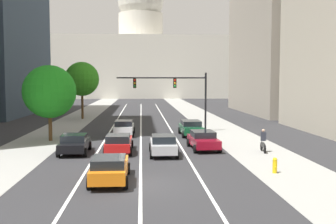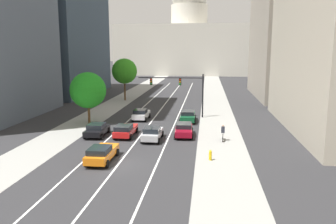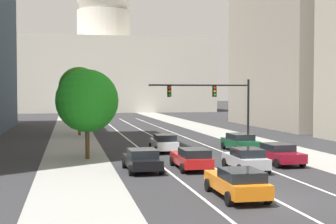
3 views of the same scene
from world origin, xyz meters
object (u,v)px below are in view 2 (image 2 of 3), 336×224
car_green (188,116)px  car_white (141,114)px  cyclist (223,133)px  car_orange (102,153)px  car_silver (152,133)px  street_tree_mid_left (88,90)px  car_red (125,130)px  fire_hydrant (210,155)px  capitol_building (189,43)px  car_crimson (184,129)px  traffic_signal_mast (181,86)px  car_black (97,129)px  street_tree_near_left (124,71)px

car_green → car_white: size_ratio=1.10×
car_green → cyclist: size_ratio=2.71×
car_orange → car_silver: 8.11m
car_silver → street_tree_mid_left: 12.62m
car_red → fire_hydrant: 11.76m
car_silver → street_tree_mid_left: bearing=51.8°
capitol_building → car_crimson: bearing=-87.2°
car_orange → car_silver: car_silver is taller
car_green → traffic_signal_mast: (-1.17, 3.15, 3.63)m
car_crimson → car_black: (-9.58, -1.09, -0.01)m
car_black → street_tree_near_left: 27.33m
car_white → capitol_building: bearing=0.0°
capitol_building → car_orange: size_ratio=11.30×
car_black → traffic_signal_mast: (8.42, 11.96, 3.67)m
car_white → fire_hydrant: car_white is taller
car_green → car_white: (-6.39, 0.47, -0.00)m
capitol_building → car_green: bearing=-87.0°
car_orange → street_tree_near_left: 36.16m
car_black → cyclist: cyclist is taller
car_orange → car_crimson: bearing=-33.6°
car_orange → street_tree_near_left: size_ratio=0.61×
street_tree_mid_left → street_tree_near_left: bearing=90.3°
car_black → car_red: car_red is taller
capitol_building → traffic_signal_mast: 87.76m
fire_hydrant → car_black: bearing=150.2°
car_silver → car_black: (-6.39, 1.09, -0.02)m
car_crimson → car_white: 10.40m
car_orange → car_green: car_green is taller
car_orange → car_red: car_orange is taller
car_white → car_red: (0.00, -9.19, -0.04)m
capitol_building → car_red: bearing=-90.9°
car_silver → fire_hydrant: bearing=-134.9°
car_orange → car_white: bearing=-0.0°
street_tree_near_left → street_tree_mid_left: street_tree_near_left is taller
cyclist → traffic_signal_mast: bearing=27.5°
capitol_building → car_silver: bearing=-89.1°
car_white → car_crimson: bearing=-141.0°
capitol_building → car_silver: size_ratio=12.45×
car_green → fire_hydrant: 16.21m
capitol_building → car_red: (-1.60, -99.25, -10.98)m
car_orange → fire_hydrant: (9.26, 1.40, -0.28)m
fire_hydrant → street_tree_mid_left: bearing=139.0°
cyclist → street_tree_mid_left: (-16.93, 6.88, 3.45)m
car_crimson → cyclist: cyclist is taller
car_green → traffic_signal_mast: bearing=19.2°
fire_hydrant → cyclist: size_ratio=0.53×
capitol_building → street_tree_near_left: (-8.03, -72.62, -6.26)m
capitol_building → car_black: bearing=-92.8°
car_green → car_white: bearing=84.6°
cyclist → street_tree_mid_left: size_ratio=0.26×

